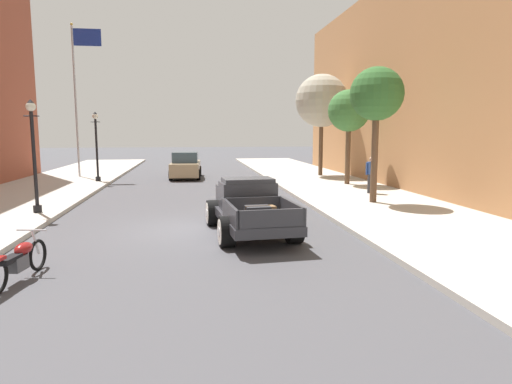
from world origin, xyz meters
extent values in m
plane|color=#47474C|center=(0.00, 0.00, 0.00)|extent=(140.00, 140.00, 0.00)
cube|color=#B7B2A8|center=(7.25, 0.00, 0.07)|extent=(5.50, 64.00, 0.15)
cube|color=#B27A4C|center=(16.00, 8.65, 5.30)|extent=(12.00, 28.00, 10.61)
cube|color=#333338|center=(1.64, -0.86, 0.54)|extent=(2.15, 5.02, 0.24)
cube|color=#333338|center=(1.62, -0.51, 1.06)|extent=(1.64, 1.22, 0.80)
cube|color=#333338|center=(1.62, -0.56, 1.52)|extent=(1.51, 1.05, 0.12)
cube|color=#3D4C5B|center=(1.57, 0.06, 1.22)|extent=(1.32, 0.15, 0.44)
cube|color=#333338|center=(1.51, 0.79, 0.92)|extent=(1.44, 1.60, 0.52)
cube|color=silver|center=(1.45, 1.59, 0.90)|extent=(0.69, 0.15, 0.47)
cube|color=#333338|center=(1.75, -2.25, 0.68)|extent=(1.85, 2.23, 0.04)
cube|color=#333338|center=(0.95, -2.32, 0.90)|extent=(0.25, 2.10, 0.44)
cube|color=#333338|center=(2.56, -2.19, 0.90)|extent=(0.25, 2.10, 0.44)
cube|color=#333338|center=(1.84, -3.26, 0.90)|extent=(1.62, 0.21, 0.44)
cube|color=#333338|center=(1.67, -1.24, 0.90)|extent=(1.62, 0.21, 0.44)
cylinder|color=black|center=(0.64, 0.42, 0.40)|extent=(0.42, 0.83, 0.80)
cylinder|color=silver|center=(0.46, 0.40, 0.40)|extent=(0.06, 0.65, 0.66)
cylinder|color=silver|center=(0.45, 0.40, 0.40)|extent=(0.04, 0.24, 0.24)
cylinder|color=black|center=(2.43, 0.56, 0.40)|extent=(0.42, 0.83, 0.80)
cylinder|color=silver|center=(2.61, 0.57, 0.40)|extent=(0.06, 0.65, 0.66)
cylinder|color=silver|center=(2.62, 0.57, 0.40)|extent=(0.04, 0.24, 0.24)
cylinder|color=black|center=(0.86, -2.27, 0.40)|extent=(0.42, 0.83, 0.80)
cylinder|color=silver|center=(0.67, -2.29, 0.40)|extent=(0.06, 0.65, 0.66)
cylinder|color=silver|center=(0.66, -2.29, 0.40)|extent=(0.04, 0.24, 0.24)
cylinder|color=black|center=(2.65, -2.13, 0.40)|extent=(0.42, 0.83, 0.80)
cylinder|color=silver|center=(2.83, -2.11, 0.40)|extent=(0.06, 0.65, 0.66)
cylinder|color=silver|center=(2.84, -2.11, 0.40)|extent=(0.04, 0.24, 0.24)
cube|color=#2D2D33|center=(1.60, -2.61, 0.90)|extent=(0.63, 0.49, 0.40)
cube|color=#3D2D1E|center=(1.60, -2.61, 0.90)|extent=(0.62, 0.10, 0.42)
cube|color=olive|center=(1.95, -1.93, 0.84)|extent=(0.49, 0.40, 0.28)
torus|color=black|center=(-3.25, -3.61, 0.33)|extent=(0.18, 0.67, 0.67)
cube|color=#4C4C51|center=(-3.38, -4.37, 0.38)|extent=(0.31, 0.47, 0.28)
ellipsoid|color=maroon|center=(-3.34, -4.13, 0.61)|extent=(0.34, 0.56, 0.24)
cube|color=black|center=(-3.43, -4.62, 0.53)|extent=(0.31, 0.59, 0.10)
cylinder|color=silver|center=(-3.26, -3.67, 0.64)|extent=(0.09, 0.26, 0.58)
cylinder|color=silver|center=(-3.29, -3.79, 0.91)|extent=(0.62, 0.14, 0.04)
cube|color=tan|center=(-0.35, 14.94, 0.61)|extent=(1.91, 4.37, 0.80)
cube|color=#384C5B|center=(-0.35, 14.79, 1.33)|extent=(1.61, 2.07, 0.64)
cylinder|color=black|center=(-1.11, 16.26, 0.33)|extent=(0.25, 0.67, 0.66)
cylinder|color=black|center=(0.54, 16.19, 0.33)|extent=(0.25, 0.67, 0.66)
cylinder|color=black|center=(-1.23, 13.69, 0.33)|extent=(0.25, 0.67, 0.66)
cylinder|color=black|center=(0.42, 13.61, 0.33)|extent=(0.25, 0.67, 0.66)
cylinder|color=#333338|center=(7.93, 5.68, 0.58)|extent=(0.14, 0.14, 0.86)
cylinder|color=#333338|center=(8.11, 5.68, 0.58)|extent=(0.14, 0.14, 0.86)
cube|color=#2D4C93|center=(8.02, 5.68, 1.29)|extent=(0.36, 0.22, 0.56)
cylinder|color=#2D4C93|center=(7.80, 5.68, 1.26)|extent=(0.09, 0.09, 0.54)
cylinder|color=#2D4C93|center=(8.24, 5.68, 1.26)|extent=(0.09, 0.09, 0.54)
sphere|color=tan|center=(8.02, 5.68, 1.69)|extent=(0.22, 0.22, 0.22)
cylinder|color=black|center=(-5.29, 2.76, 0.27)|extent=(0.28, 0.28, 0.24)
cylinder|color=black|center=(-5.29, 2.76, 1.99)|extent=(0.12, 0.12, 3.20)
cylinder|color=black|center=(-5.29, 2.76, 3.44)|extent=(0.50, 0.04, 0.04)
sphere|color=silver|center=(-5.29, 2.76, 3.75)|extent=(0.32, 0.32, 0.32)
cone|color=black|center=(-5.29, 2.76, 3.93)|extent=(0.24, 0.24, 0.14)
cylinder|color=black|center=(-5.20, 12.60, 0.27)|extent=(0.28, 0.28, 0.24)
cylinder|color=black|center=(-5.20, 12.60, 1.99)|extent=(0.12, 0.12, 3.20)
cylinder|color=black|center=(-5.20, 12.60, 3.44)|extent=(0.50, 0.04, 0.04)
sphere|color=silver|center=(-5.20, 12.60, 3.75)|extent=(0.32, 0.32, 0.32)
cone|color=black|center=(-5.20, 12.60, 3.93)|extent=(0.24, 0.24, 0.14)
cylinder|color=#B2B2B7|center=(-6.87, 15.48, 4.65)|extent=(0.12, 0.12, 9.00)
sphere|color=gold|center=(-6.87, 15.48, 9.23)|extent=(0.16, 0.16, 0.16)
cube|color=navy|center=(-6.01, 15.48, 8.50)|extent=(1.60, 0.03, 1.00)
cylinder|color=brown|center=(7.10, 3.24, 1.87)|extent=(0.26, 0.26, 3.43)
sphere|color=#33662D|center=(7.10, 3.24, 4.35)|extent=(2.06, 2.06, 2.06)
cylinder|color=brown|center=(8.20, 9.30, 1.66)|extent=(0.26, 0.26, 3.03)
sphere|color=#3D7538|center=(8.20, 9.30, 3.99)|extent=(2.18, 2.18, 2.18)
cylinder|color=brown|center=(8.13, 14.02, 1.87)|extent=(0.26, 0.26, 3.44)
sphere|color=#ADA893|center=(8.13, 14.02, 4.81)|extent=(3.27, 3.27, 3.27)
camera|label=1|loc=(0.00, -13.34, 2.94)|focal=31.28mm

